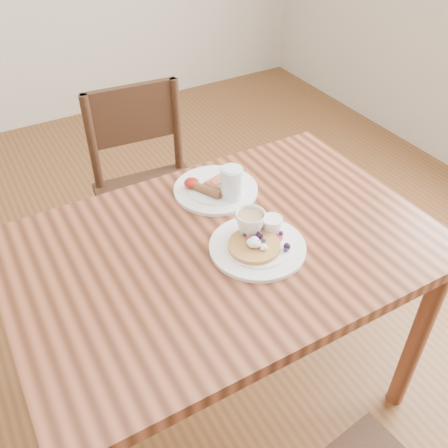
# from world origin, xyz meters

# --- Properties ---
(ground) EXTENTS (5.00, 5.00, 0.00)m
(ground) POSITION_xyz_m (0.00, 0.00, 0.00)
(ground) COLOR brown
(ground) RESTS_ON ground
(dining_table) EXTENTS (1.20, 0.80, 0.75)m
(dining_table) POSITION_xyz_m (0.00, 0.00, 0.65)
(dining_table) COLOR brown
(dining_table) RESTS_ON ground
(chair_far) EXTENTS (0.46, 0.46, 0.88)m
(chair_far) POSITION_xyz_m (0.05, 0.72, 0.49)
(chair_far) COLOR #362313
(chair_far) RESTS_ON ground
(pancake_plate) EXTENTS (0.27, 0.27, 0.06)m
(pancake_plate) POSITION_xyz_m (0.07, -0.06, 0.76)
(pancake_plate) COLOR white
(pancake_plate) RESTS_ON dining_table
(breakfast_plate) EXTENTS (0.27, 0.27, 0.04)m
(breakfast_plate) POSITION_xyz_m (0.10, 0.23, 0.76)
(breakfast_plate) COLOR white
(breakfast_plate) RESTS_ON dining_table
(teacup_saucer) EXTENTS (0.14, 0.14, 0.09)m
(teacup_saucer) POSITION_xyz_m (0.08, -0.02, 0.79)
(teacup_saucer) COLOR white
(teacup_saucer) RESTS_ON dining_table
(water_glass) EXTENTS (0.07, 0.07, 0.11)m
(water_glass) POSITION_xyz_m (0.12, 0.17, 0.81)
(water_glass) COLOR silver
(water_glass) RESTS_ON dining_table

